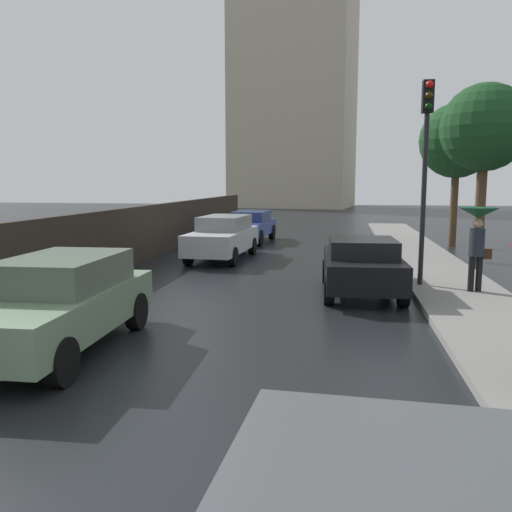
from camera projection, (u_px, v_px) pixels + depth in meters
name	position (u px, v px, depth m)	size (l,w,h in m)	color
car_black_mid_road	(361.00, 265.00, 12.69)	(1.95, 3.98, 1.34)	black
car_blue_far_ahead	(250.00, 225.00, 23.79)	(1.91, 4.32, 1.36)	navy
car_green_behind_camera	(59.00, 302.00, 8.43)	(1.86, 4.27, 1.48)	slate
car_silver_far_lane	(223.00, 237.00, 18.44)	(1.87, 4.50, 1.49)	#B2B5BA
pedestrian_with_umbrella_far	(478.00, 227.00, 12.18)	(0.91, 0.91, 1.94)	black
traffic_light	(426.00, 147.00, 12.73)	(0.26, 0.39, 4.89)	black
street_tree_near	(457.00, 141.00, 21.61)	(3.02, 3.02, 5.83)	#4C3823
street_tree_mid	(485.00, 129.00, 17.21)	(2.82, 2.82, 5.81)	#4C3823
distant_tower	(295.00, 67.00, 55.51)	(13.21, 11.11, 28.99)	#B2A88E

